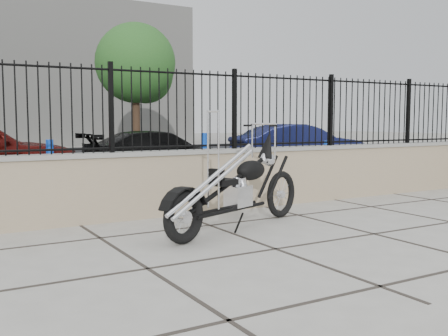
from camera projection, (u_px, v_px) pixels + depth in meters
ground_plane at (276, 249)px, 5.73m from camera, size 90.00×90.00×0.00m
parking_lot at (41, 165)px, 16.46m from camera, size 30.00×30.00×0.00m
retaining_wall at (177, 182)px, 7.83m from camera, size 14.00×0.36×0.96m
iron_fence at (177, 110)px, 7.73m from camera, size 14.00×0.08×1.20m
chopper_motorcycle at (236, 170)px, 6.67m from camera, size 2.58×1.36×1.55m
car_black at (159, 153)px, 13.39m from camera, size 3.99×1.77×1.14m
car_blue at (299, 146)px, 15.18m from camera, size 4.11×2.09×1.29m
bollard_a at (50, 170)px, 9.25m from camera, size 0.17×0.17×1.07m
bollard_b at (205, 160)px, 11.06m from camera, size 0.18×0.18×1.14m
bollard_c at (326, 160)px, 12.47m from camera, size 0.12×0.12×0.92m
tree_right at (135, 59)px, 21.59m from camera, size 3.30×3.30×5.57m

